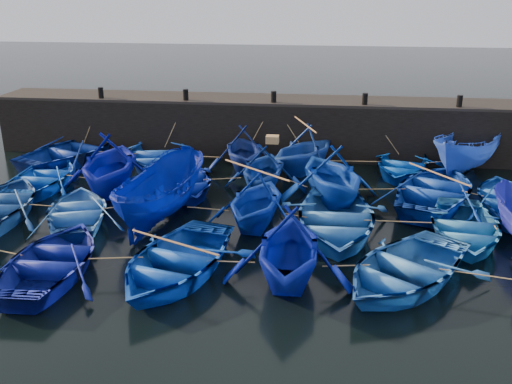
# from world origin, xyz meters

# --- Properties ---
(ground) EXTENTS (120.00, 120.00, 0.00)m
(ground) POSITION_xyz_m (0.00, 0.00, 0.00)
(ground) COLOR black
(ground) RESTS_ON ground
(quay_wall) EXTENTS (26.00, 2.50, 2.50)m
(quay_wall) POSITION_xyz_m (0.00, 10.50, 1.25)
(quay_wall) COLOR black
(quay_wall) RESTS_ON ground
(quay_top) EXTENTS (26.00, 2.50, 0.12)m
(quay_top) POSITION_xyz_m (0.00, 10.50, 2.56)
(quay_top) COLOR black
(quay_top) RESTS_ON quay_wall
(bollard_0) EXTENTS (0.24, 0.24, 0.50)m
(bollard_0) POSITION_xyz_m (-8.00, 9.60, 2.87)
(bollard_0) COLOR black
(bollard_0) RESTS_ON quay_top
(bollard_1) EXTENTS (0.24, 0.24, 0.50)m
(bollard_1) POSITION_xyz_m (-4.00, 9.60, 2.87)
(bollard_1) COLOR black
(bollard_1) RESTS_ON quay_top
(bollard_2) EXTENTS (0.24, 0.24, 0.50)m
(bollard_2) POSITION_xyz_m (0.00, 9.60, 2.87)
(bollard_2) COLOR black
(bollard_2) RESTS_ON quay_top
(bollard_3) EXTENTS (0.24, 0.24, 0.50)m
(bollard_3) POSITION_xyz_m (4.00, 9.60, 2.87)
(bollard_3) COLOR black
(bollard_3) RESTS_ON quay_top
(bollard_4) EXTENTS (0.24, 0.24, 0.50)m
(bollard_4) POSITION_xyz_m (8.00, 9.60, 2.87)
(bollard_4) COLOR black
(bollard_4) RESTS_ON quay_top
(boat_0) EXTENTS (5.71, 6.45, 1.11)m
(boat_0) POSITION_xyz_m (-8.88, 7.92, 0.55)
(boat_0) COLOR navy
(boat_0) RESTS_ON ground
(boat_1) EXTENTS (4.90, 6.07, 1.12)m
(boat_1) POSITION_xyz_m (-4.94, 7.79, 0.56)
(boat_1) COLOR #103DA1
(boat_1) RESTS_ON ground
(boat_2) EXTENTS (3.98, 4.36, 1.95)m
(boat_2) POSITION_xyz_m (-1.11, 7.70, 0.98)
(boat_2) COLOR navy
(boat_2) RESTS_ON ground
(boat_3) EXTENTS (5.03, 5.17, 2.08)m
(boat_3) POSITION_xyz_m (1.48, 7.76, 1.04)
(boat_3) COLOR #173E93
(boat_3) RESTS_ON ground
(boat_4) EXTENTS (4.18, 5.09, 0.92)m
(boat_4) POSITION_xyz_m (5.60, 7.91, 0.46)
(boat_4) COLOR #033C9F
(boat_4) RESTS_ON ground
(boat_5) EXTENTS (4.39, 5.38, 1.99)m
(boat_5) POSITION_xyz_m (8.29, 8.30, 0.99)
(boat_5) COLOR blue
(boat_5) RESTS_ON ground
(boat_6) EXTENTS (3.13, 4.35, 0.90)m
(boat_6) POSITION_xyz_m (-8.56, 4.58, 0.45)
(boat_6) COLOR blue
(boat_6) RESTS_ON ground
(boat_7) EXTENTS (4.65, 5.20, 2.47)m
(boat_7) POSITION_xyz_m (-5.71, 4.32, 1.23)
(boat_7) COLOR #06108F
(boat_7) RESTS_ON ground
(boat_8) EXTENTS (5.24, 5.80, 0.99)m
(boat_8) POSITION_xyz_m (-3.13, 4.70, 0.49)
(boat_8) COLOR #0E2AB4
(boat_8) RESTS_ON ground
(boat_9) EXTENTS (3.43, 3.92, 1.98)m
(boat_9) POSITION_xyz_m (0.08, 5.11, 0.99)
(boat_9) COLOR navy
(boat_9) RESTS_ON ground
(boat_10) EXTENTS (5.08, 5.41, 2.28)m
(boat_10) POSITION_xyz_m (2.67, 4.35, 1.14)
(boat_10) COLOR #0936A8
(boat_10) RESTS_ON ground
(boat_11) EXTENTS (5.62, 6.49, 1.13)m
(boat_11) POSITION_xyz_m (6.45, 4.64, 0.56)
(boat_11) COLOR navy
(boat_11) RESTS_ON ground
(boat_12) EXTENTS (3.58, 4.80, 0.95)m
(boat_12) POSITION_xyz_m (8.89, 4.17, 0.48)
(boat_12) COLOR #0E44A6
(boat_12) RESTS_ON ground
(boat_14) EXTENTS (4.24, 4.97, 0.87)m
(boat_14) POSITION_xyz_m (-5.81, 1.38, 0.44)
(boat_14) COLOR blue
(boat_14) RESTS_ON ground
(boat_15) EXTENTS (2.88, 5.42, 1.99)m
(boat_15) POSITION_xyz_m (-3.07, 1.88, 1.00)
(boat_15) COLOR #00107C
(boat_15) RESTS_ON ground
(boat_16) EXTENTS (3.79, 4.22, 1.97)m
(boat_16) POSITION_xyz_m (0.18, 1.73, 0.99)
(boat_16) COLOR #082CA7
(boat_16) RESTS_ON ground
(boat_17) EXTENTS (3.92, 5.39, 1.10)m
(boat_17) POSITION_xyz_m (2.77, 1.46, 0.55)
(boat_17) COLOR #2259A7
(boat_17) RESTS_ON ground
(boat_18) EXTENTS (3.68, 4.84, 0.94)m
(boat_18) POSITION_xyz_m (6.78, 1.51, 0.47)
(boat_18) COLOR #1F64B1
(boat_18) RESTS_ON ground
(boat_21) EXTENTS (3.42, 4.68, 0.95)m
(boat_21) POSITION_xyz_m (-4.96, -2.23, 0.47)
(boat_21) COLOR navy
(boat_21) RESTS_ON ground
(boat_22) EXTENTS (4.60, 5.64, 1.03)m
(boat_22) POSITION_xyz_m (-1.60, -1.92, 0.51)
(boat_22) COLOR #093AA9
(boat_22) RESTS_ON ground
(boat_23) EXTENTS (3.54, 4.10, 2.15)m
(boat_23) POSITION_xyz_m (1.50, -1.85, 1.07)
(boat_23) COLOR #051597
(boat_23) RESTS_ON ground
(boat_24) EXTENTS (5.71, 6.00, 1.01)m
(boat_24) POSITION_xyz_m (4.57, -1.62, 0.51)
(boat_24) COLOR blue
(boat_24) RESTS_ON ground
(wooden_crate) EXTENTS (0.48, 0.41, 0.28)m
(wooden_crate) POSITION_xyz_m (0.38, 5.11, 2.12)
(wooden_crate) COLOR olive
(wooden_crate) RESTS_ON boat_9
(mooring_ropes) EXTENTS (17.21, 11.77, 2.10)m
(mooring_ropes) POSITION_xyz_m (-0.13, 4.98, 0.88)
(mooring_ropes) COLOR tan
(mooring_ropes) RESTS_ON ground
(loose_oars) EXTENTS (10.31, 11.76, 1.11)m
(loose_oars) POSITION_xyz_m (1.63, 3.05, 1.58)
(loose_oars) COLOR #99724C
(loose_oars) RESTS_ON ground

